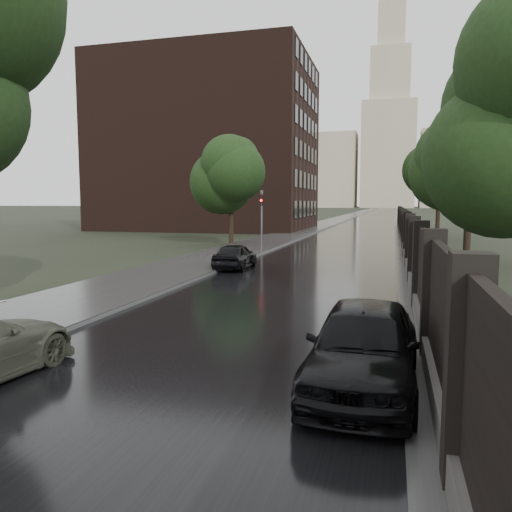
% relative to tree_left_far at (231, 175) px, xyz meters
% --- Properties ---
extents(ground, '(800.00, 800.00, 0.00)m').
position_rel_tree_left_far_xyz_m(ground, '(8.00, -30.00, -5.24)').
color(ground, black).
rests_on(ground, ground).
extents(road, '(8.00, 420.00, 0.02)m').
position_rel_tree_left_far_xyz_m(road, '(8.00, 160.00, -5.23)').
color(road, black).
rests_on(road, ground).
extents(sidewalk_left, '(4.00, 420.00, 0.16)m').
position_rel_tree_left_far_xyz_m(sidewalk_left, '(2.00, 160.00, -5.16)').
color(sidewalk_left, '#2D2D2D').
rests_on(sidewalk_left, ground).
extents(verge_right, '(3.00, 420.00, 0.08)m').
position_rel_tree_left_far_xyz_m(verge_right, '(13.50, 160.00, -5.20)').
color(verge_right, '#2D2D2D').
rests_on(verge_right, ground).
extents(fence_right, '(0.45, 75.72, 2.70)m').
position_rel_tree_left_far_xyz_m(fence_right, '(12.60, 2.01, -4.23)').
color(fence_right, '#383533').
rests_on(fence_right, ground).
extents(tree_left_far, '(4.25, 4.25, 7.39)m').
position_rel_tree_left_far_xyz_m(tree_left_far, '(0.00, 0.00, 0.00)').
color(tree_left_far, black).
rests_on(tree_left_far, ground).
extents(tree_right_b, '(4.08, 4.08, 7.01)m').
position_rel_tree_left_far_xyz_m(tree_right_b, '(15.50, -8.00, -0.29)').
color(tree_right_b, black).
rests_on(tree_right_b, ground).
extents(tree_right_c, '(4.08, 4.08, 7.01)m').
position_rel_tree_left_far_xyz_m(tree_right_c, '(15.50, 10.00, -0.29)').
color(tree_right_c, black).
rests_on(tree_right_c, ground).
extents(traffic_light, '(0.16, 0.32, 4.00)m').
position_rel_tree_left_far_xyz_m(traffic_light, '(3.70, -5.01, -2.84)').
color(traffic_light, '#59595E').
rests_on(traffic_light, ground).
extents(brick_building, '(24.00, 18.00, 20.00)m').
position_rel_tree_left_far_xyz_m(brick_building, '(-10.00, 22.00, 4.76)').
color(brick_building, black).
rests_on(brick_building, ground).
extents(stalinist_tower, '(92.00, 30.00, 159.00)m').
position_rel_tree_left_far_xyz_m(stalinist_tower, '(8.00, 270.00, 33.14)').
color(stalinist_tower, tan).
rests_on(stalinist_tower, ground).
extents(hatchback_left, '(1.57, 3.74, 1.26)m').
position_rel_tree_left_far_xyz_m(hatchback_left, '(4.40, -12.75, -4.61)').
color(hatchback_left, black).
rests_on(hatchback_left, ground).
extents(car_right_near, '(1.97, 4.57, 1.54)m').
position_rel_tree_left_far_xyz_m(car_right_near, '(11.34, -27.16, -4.47)').
color(car_right_near, black).
rests_on(car_right_near, ground).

